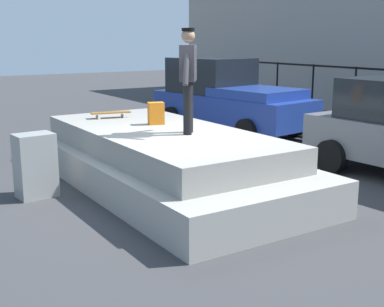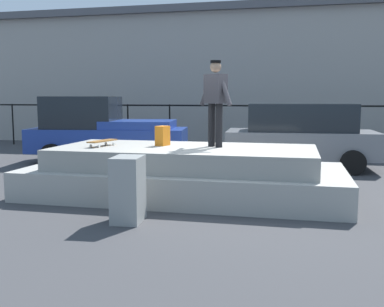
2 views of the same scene
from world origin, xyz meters
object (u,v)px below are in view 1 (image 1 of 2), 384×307
Objects in this scene: skateboarder at (188,73)px; utility_box at (35,166)px; skateboard at (111,113)px; car_blue_pickup_near at (227,97)px; backpack at (156,113)px.

skateboarder is 1.64× the size of utility_box.
skateboard is 4.66m from car_blue_pickup_near.
skateboard is 1.99× the size of backpack.
utility_box is (0.11, -2.28, -0.66)m from backpack.
skateboard reaches higher than utility_box.
car_blue_pickup_near is at bearing 114.01° from skateboard.
utility_box is at bearing -62.77° from car_blue_pickup_near.
skateboarder is at bearing 61.94° from utility_box.
car_blue_pickup_near is (-4.15, 3.86, -1.00)m from skateboarder.
backpack is 0.39× the size of utility_box.
skateboard is 1.23m from backpack.
skateboard is at bearing -65.99° from car_blue_pickup_near.
backpack is 0.08× the size of car_blue_pickup_near.
skateboarder is 2.88m from utility_box.
utility_box is at bearing -113.38° from skateboarder.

